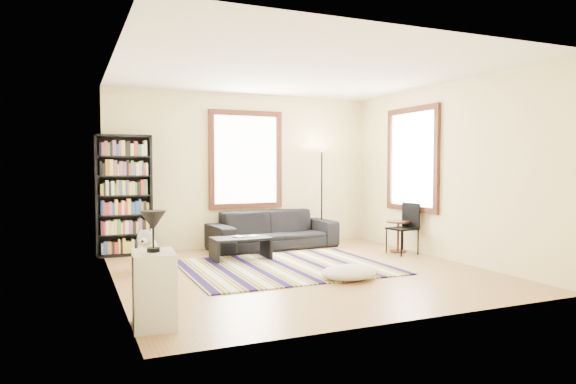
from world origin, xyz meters
name	(u,v)px	position (x,y,z in m)	size (l,w,h in m)	color
floor	(302,275)	(0.00, 0.00, -0.05)	(5.00, 5.00, 0.10)	#9F7548
ceiling	(302,68)	(0.00, 0.00, 2.85)	(5.00, 5.00, 0.10)	white
wall_back	(245,171)	(0.00, 2.55, 1.40)	(5.00, 0.10, 2.80)	beige
wall_front	(415,176)	(0.00, -2.55, 1.40)	(5.00, 0.10, 2.80)	beige
wall_left	(110,173)	(-2.55, 0.00, 1.40)	(0.10, 5.00, 2.80)	beige
wall_right	(447,171)	(2.55, 0.00, 1.40)	(0.10, 5.00, 2.80)	beige
window_back	(246,160)	(0.00, 2.47, 1.60)	(1.20, 0.06, 1.60)	white
window_right	(412,159)	(2.47, 0.80, 1.60)	(0.06, 1.20, 1.60)	white
rug	(286,267)	(-0.10, 0.34, 0.01)	(2.92, 2.33, 0.02)	#130C3E
sofa	(273,230)	(0.37, 2.05, 0.33)	(0.90, 2.29, 0.67)	black
bookshelf	(124,195)	(-2.17, 2.32, 1.00)	(0.90, 0.30, 2.00)	black
coffee_table	(241,249)	(-0.52, 1.19, 0.18)	(0.90, 0.50, 0.36)	black
book_a	(234,237)	(-0.62, 1.19, 0.37)	(0.20, 0.15, 0.02)	beige
book_b	(249,236)	(-0.37, 1.24, 0.37)	(0.14, 0.19, 0.01)	beige
floor_cushion	(349,272)	(0.35, -0.72, 0.10)	(0.78, 0.58, 0.19)	beige
floor_lamp	(322,195)	(1.40, 2.15, 0.93)	(0.30, 0.30, 1.86)	black
side_table	(398,237)	(2.20, 0.81, 0.27)	(0.40, 0.40, 0.54)	#441911
folding_chair	(402,229)	(2.15, 0.62, 0.43)	(0.42, 0.40, 0.86)	black
white_cabinet	(154,289)	(-2.30, -1.71, 0.35)	(0.38, 0.50, 0.70)	silver
table_lamp	(153,231)	(-2.30, -1.71, 0.89)	(0.24, 0.24, 0.38)	black
dog	(150,249)	(-1.96, 0.93, 0.30)	(0.43, 0.60, 0.60)	#AAAAAA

